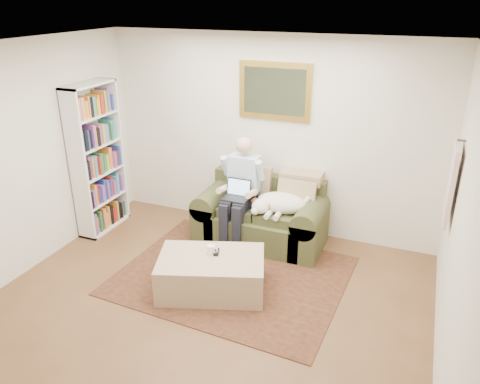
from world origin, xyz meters
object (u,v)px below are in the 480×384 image
Objects in this scene: laptop at (237,193)px; sleeping_dog at (282,203)px; coffee_mug at (211,249)px; seated_man at (239,194)px; sofa at (261,221)px; bookshelf at (97,159)px; ottoman at (211,274)px.

sleeping_dog is at bearing 13.64° from laptop.
sleeping_dog is 1.20m from coffee_mug.
sleeping_dog is (0.54, 0.13, -0.10)m from laptop.
seated_man is at bearing 95.13° from coffee_mug.
seated_man is (-0.25, -0.15, 0.41)m from sofa.
coffee_mug is at bearing -97.38° from sofa.
bookshelf is at bearing -171.16° from seated_man.
seated_man reaches higher than coffee_mug.
seated_man is 13.86× the size of coffee_mug.
laptop reaches higher than ottoman.
seated_man reaches higher than sleeping_dog.
ottoman is 2.34m from bookshelf.
seated_man is at bearing -148.55° from sofa.
sleeping_dog reaches higher than coffee_mug.
sleeping_dog is 2.51m from bookshelf.
sofa is 0.46m from sleeping_dog.
sofa is at bearing 82.62° from coffee_mug.
coffee_mug reaches higher than ottoman.
seated_man reaches higher than ottoman.
laptop is 0.57m from sleeping_dog.
ottoman is at bearing -82.98° from laptop.
bookshelf is at bearing -173.03° from laptop.
coffee_mug is (-0.45, -1.11, -0.17)m from sleeping_dog.
sleeping_dog is 0.60× the size of ottoman.
sleeping_dog is at bearing -15.74° from sofa.
sofa reaches higher than ottoman.
sleeping_dog is at bearing 70.82° from ottoman.
seated_man is 1.23m from ottoman.
laptop is 1.01m from coffee_mug.
seated_man is 1.22× the size of ottoman.
coffee_mug is 0.05× the size of bookshelf.
bookshelf is (-1.91, -0.30, 0.31)m from seated_man.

